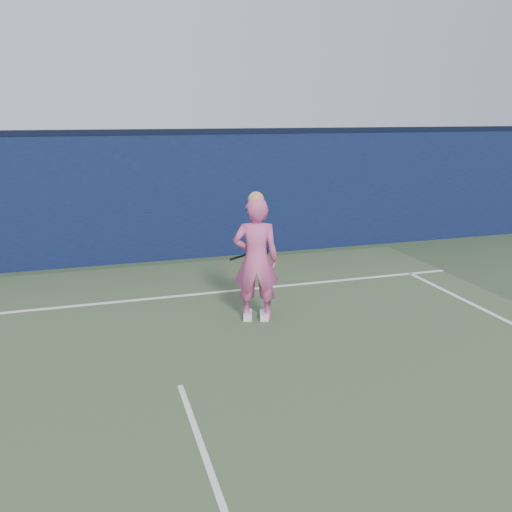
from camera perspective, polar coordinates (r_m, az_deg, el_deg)
name	(u,v)px	position (r m, az deg, el deg)	size (l,w,h in m)	color
ground	(198,437)	(5.31, -6.14, -18.42)	(80.00, 80.00, 0.00)	#35482C
backstop_wall	(132,199)	(11.03, -12.90, 5.83)	(24.00, 0.40, 2.50)	#0C1435
wall_cap	(128,132)	(10.91, -13.30, 12.58)	(24.00, 0.42, 0.10)	black
player	(256,259)	(7.66, 0.00, -0.35)	(0.75, 0.60, 1.86)	#DD5695
racket	(256,252)	(8.11, 0.04, 0.41)	(0.59, 0.16, 0.32)	black
court_lines	(205,457)	(5.04, -5.37, -20.30)	(11.00, 12.04, 0.01)	white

